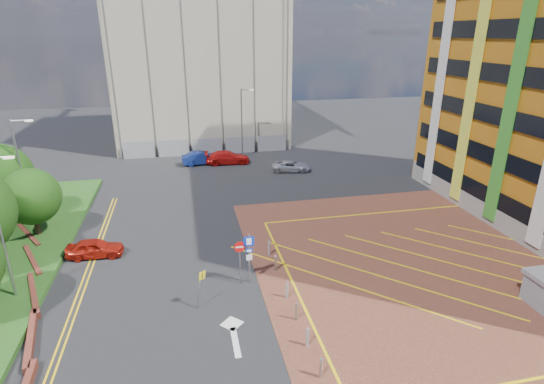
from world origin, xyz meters
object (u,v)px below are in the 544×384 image
object	(u,v)px
lamp_left_far	(22,169)
warning_sign	(200,285)
car_red_left	(95,248)
sign_cluster	(246,254)
car_silver_back	(291,166)
tree_c	(31,197)
lamp_left_near	(0,223)
car_red_back	(227,157)
car_blue_back	(202,158)
lamp_back	(242,121)

from	to	relation	value
lamp_left_far	warning_sign	distance (m)	17.91
car_red_left	sign_cluster	bearing A→B (deg)	-116.42
car_silver_back	tree_c	bearing A→B (deg)	129.38
sign_cluster	car_silver_back	bearing A→B (deg)	68.63
lamp_left_near	sign_cluster	bearing A→B (deg)	-4.56
car_red_back	car_blue_back	bearing A→B (deg)	85.72
tree_c	sign_cluster	size ratio (longest dim) A/B	1.53
tree_c	car_silver_back	bearing A→B (deg)	27.68
lamp_left_near	car_silver_back	distance (m)	28.70
lamp_left_near	warning_sign	xyz separation A→B (m)	(9.98, -2.91, -3.23)
tree_c	sign_cluster	xyz separation A→B (m)	(13.80, -9.02, -1.24)
car_blue_back	warning_sign	bearing A→B (deg)	170.19
tree_c	car_blue_back	size ratio (longest dim) A/B	1.10
lamp_left_far	lamp_left_near	bearing A→B (deg)	-78.69
car_blue_back	car_red_left	bearing A→B (deg)	151.21
lamp_left_near	tree_c	bearing A→B (deg)	97.69
warning_sign	lamp_back	bearing A→B (deg)	77.29
lamp_left_far	car_blue_back	world-z (taller)	lamp_left_far
lamp_left_far	car_red_back	distance (m)	21.71
tree_c	car_silver_back	world-z (taller)	tree_c
sign_cluster	car_red_back	xyz separation A→B (m)	(1.66, 24.72, -1.23)
lamp_left_far	car_silver_back	xyz separation A→B (m)	(22.72, 9.44, -4.09)
lamp_back	car_red_left	bearing A→B (deg)	-120.99
lamp_left_far	lamp_back	distance (m)	24.46
sign_cluster	warning_sign	distance (m)	3.37
car_blue_back	lamp_left_near	bearing A→B (deg)	147.86
sign_cluster	car_red_left	size ratio (longest dim) A/B	0.89
tree_c	sign_cluster	distance (m)	16.53
lamp_left_near	car_blue_back	bearing A→B (deg)	64.33
lamp_left_near	car_red_back	xyz separation A→B (m)	(14.37, 23.70, -3.94)
lamp_back	sign_cluster	distance (m)	27.38
car_silver_back	lamp_back	bearing A→B (deg)	44.43
lamp_left_near	lamp_back	xyz separation A→B (m)	(16.50, 26.00, -0.30)
lamp_back	sign_cluster	bearing A→B (deg)	-97.97
car_red_left	car_red_back	size ratio (longest dim) A/B	0.72
sign_cluster	car_red_left	xyz separation A→B (m)	(-9.30, 5.24, -1.34)
tree_c	lamp_left_near	size ratio (longest dim) A/B	0.61
lamp_left_far	sign_cluster	bearing A→B (deg)	-36.82
tree_c	car_red_left	world-z (taller)	tree_c
lamp_back	lamp_left_far	bearing A→B (deg)	-139.14
car_red_left	car_blue_back	distance (m)	21.42
lamp_left_near	lamp_back	size ratio (longest dim) A/B	1.00
lamp_left_near	lamp_back	bearing A→B (deg)	57.60
lamp_left_near	lamp_back	distance (m)	30.80
tree_c	lamp_left_near	bearing A→B (deg)	-82.31
lamp_left_far	car_blue_back	distance (m)	19.90
car_blue_back	car_red_back	size ratio (longest dim) A/B	0.89
car_red_left	car_blue_back	xyz separation A→B (m)	(8.13, 19.82, 0.12)
warning_sign	lamp_left_far	bearing A→B (deg)	132.86
car_blue_back	car_red_back	bearing A→B (deg)	-103.29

